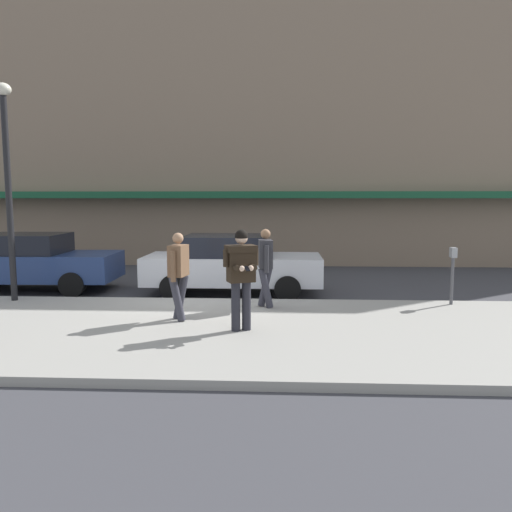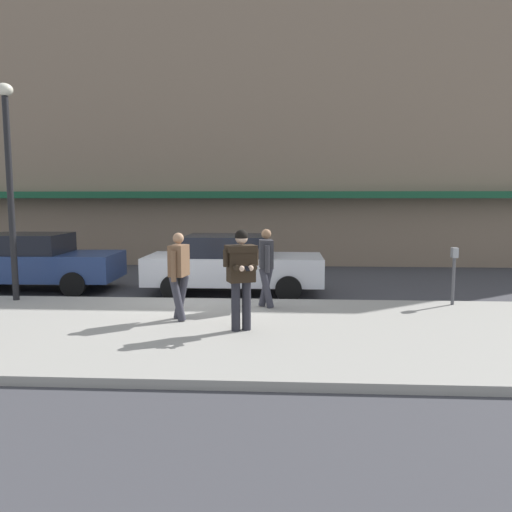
# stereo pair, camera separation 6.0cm
# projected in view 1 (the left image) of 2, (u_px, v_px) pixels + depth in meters

# --- Properties ---
(ground_plane) EXTENTS (80.00, 80.00, 0.00)m
(ground_plane) POSITION_uv_depth(u_px,v_px,m) (205.00, 302.00, 11.99)
(ground_plane) COLOR #3D3D42
(sidewalk) EXTENTS (32.00, 5.30, 0.14)m
(sidewalk) POSITION_uv_depth(u_px,v_px,m) (236.00, 331.00, 9.10)
(sidewalk) COLOR #99968E
(sidewalk) RESTS_ON ground
(curb_paint_line) EXTENTS (28.00, 0.12, 0.01)m
(curb_paint_line) POSITION_uv_depth(u_px,v_px,m) (246.00, 302.00, 11.99)
(curb_paint_line) COLOR silver
(curb_paint_line) RESTS_ON ground
(storefront_facade) EXTENTS (28.00, 4.70, 11.83)m
(storefront_facade) POSITION_uv_depth(u_px,v_px,m) (261.00, 111.00, 19.67)
(storefront_facade) COLOR #84705B
(storefront_facade) RESTS_ON ground
(parked_sedan_near) EXTENTS (4.55, 2.02, 1.54)m
(parked_sedan_near) POSITION_uv_depth(u_px,v_px,m) (31.00, 262.00, 13.40)
(parked_sedan_near) COLOR navy
(parked_sedan_near) RESTS_ON ground
(parked_sedan_mid) EXTENTS (4.51, 1.94, 1.54)m
(parked_sedan_mid) POSITION_uv_depth(u_px,v_px,m) (232.00, 264.00, 12.87)
(parked_sedan_mid) COLOR silver
(parked_sedan_mid) RESTS_ON ground
(man_texting_on_phone) EXTENTS (0.61, 0.65, 1.81)m
(man_texting_on_phone) POSITION_uv_depth(u_px,v_px,m) (241.00, 269.00, 8.78)
(man_texting_on_phone) COLOR #23232B
(man_texting_on_phone) RESTS_ON sidewalk
(pedestrian_with_bag) EXTENTS (0.36, 0.72, 1.70)m
(pedestrian_with_bag) POSITION_uv_depth(u_px,v_px,m) (266.00, 263.00, 10.73)
(pedestrian_with_bag) COLOR #33333D
(pedestrian_with_bag) RESTS_ON sidewalk
(pedestrian_dark_coat) EXTENTS (0.38, 0.59, 1.70)m
(pedestrian_dark_coat) POSITION_uv_depth(u_px,v_px,m) (178.00, 271.00, 9.58)
(pedestrian_dark_coat) COLOR #33333D
(pedestrian_dark_coat) RESTS_ON sidewalk
(street_lamp_post) EXTENTS (0.36, 0.36, 4.88)m
(street_lamp_post) POSITION_uv_depth(u_px,v_px,m) (7.00, 169.00, 11.19)
(street_lamp_post) COLOR black
(street_lamp_post) RESTS_ON sidewalk
(parking_meter) EXTENTS (0.12, 0.18, 1.27)m
(parking_meter) POSITION_uv_depth(u_px,v_px,m) (453.00, 267.00, 11.00)
(parking_meter) COLOR #4C4C51
(parking_meter) RESTS_ON sidewalk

